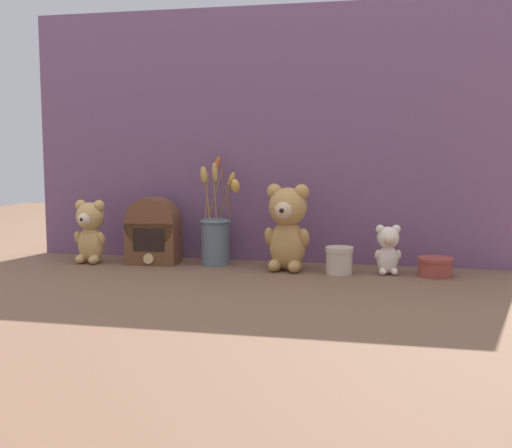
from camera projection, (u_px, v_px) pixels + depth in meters
name	position (u px, v px, depth m)	size (l,w,h in m)	color
ground_plane	(255.00, 270.00, 1.88)	(4.00, 4.00, 0.00)	brown
backdrop_wall	(266.00, 136.00, 2.00)	(1.53, 0.02, 0.79)	#704C70
teddy_bear_large	(287.00, 226.00, 1.87)	(0.14, 0.13, 0.25)	tan
teddy_bear_medium	(90.00, 230.00, 2.00)	(0.11, 0.10, 0.20)	tan
teddy_bear_small	(388.00, 248.00, 1.82)	(0.08, 0.07, 0.14)	beige
flower_vase	(216.00, 234.00, 1.96)	(0.13, 0.13, 0.34)	slate
vintage_radio	(153.00, 232.00, 1.99)	(0.16, 0.11, 0.21)	brown
decorative_tin_tall	(339.00, 260.00, 1.83)	(0.08, 0.08, 0.08)	beige
decorative_tin_short	(435.00, 267.00, 1.79)	(0.10, 0.10, 0.05)	#993D33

